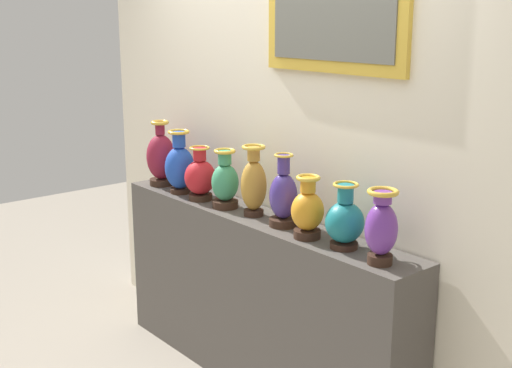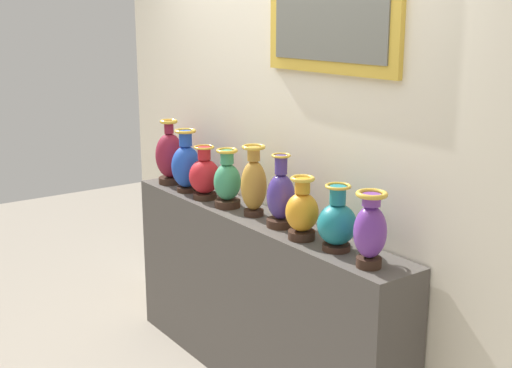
% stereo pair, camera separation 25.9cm
% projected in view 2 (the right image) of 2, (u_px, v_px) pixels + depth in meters
% --- Properties ---
extents(display_shelf, '(2.18, 0.31, 1.01)m').
position_uv_depth(display_shelf, '(256.00, 301.00, 3.84)').
color(display_shelf, '#4C4742').
rests_on(display_shelf, ground_plane).
extents(back_wall, '(3.49, 0.14, 2.70)m').
position_uv_depth(back_wall, '(289.00, 147.00, 3.74)').
color(back_wall, beige).
rests_on(back_wall, ground_plane).
extents(vase_burgundy, '(0.19, 0.19, 0.42)m').
position_uv_depth(vase_burgundy, '(170.00, 156.00, 4.37)').
color(vase_burgundy, '#382319').
rests_on(vase_burgundy, display_shelf).
extents(vase_sapphire, '(0.18, 0.18, 0.39)m').
position_uv_depth(vase_sapphire, '(186.00, 165.00, 4.17)').
color(vase_sapphire, '#382319').
rests_on(vase_sapphire, display_shelf).
extents(vase_crimson, '(0.19, 0.19, 0.32)m').
position_uv_depth(vase_crimson, '(205.00, 176.00, 4.02)').
color(vase_crimson, '#382319').
rests_on(vase_crimson, display_shelf).
extents(vase_jade, '(0.16, 0.16, 0.34)m').
position_uv_depth(vase_jade, '(227.00, 182.00, 3.84)').
color(vase_jade, '#382319').
rests_on(vase_jade, display_shelf).
extents(vase_ochre, '(0.14, 0.14, 0.39)m').
position_uv_depth(vase_ochre, '(254.00, 184.00, 3.67)').
color(vase_ochre, '#382319').
rests_on(vase_ochre, display_shelf).
extents(vase_indigo, '(0.15, 0.15, 0.38)m').
position_uv_depth(vase_indigo, '(281.00, 197.00, 3.48)').
color(vase_indigo, '#382319').
rests_on(vase_indigo, display_shelf).
extents(vase_amber, '(0.16, 0.16, 0.32)m').
position_uv_depth(vase_amber, '(302.00, 212.00, 3.29)').
color(vase_amber, '#382319').
rests_on(vase_amber, display_shelf).
extents(vase_teal, '(0.19, 0.19, 0.32)m').
position_uv_depth(vase_teal, '(337.00, 223.00, 3.14)').
color(vase_teal, '#382319').
rests_on(vase_teal, display_shelf).
extents(vase_violet, '(0.15, 0.15, 0.34)m').
position_uv_depth(vase_violet, '(370.00, 230.00, 2.92)').
color(vase_violet, '#382319').
rests_on(vase_violet, display_shelf).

